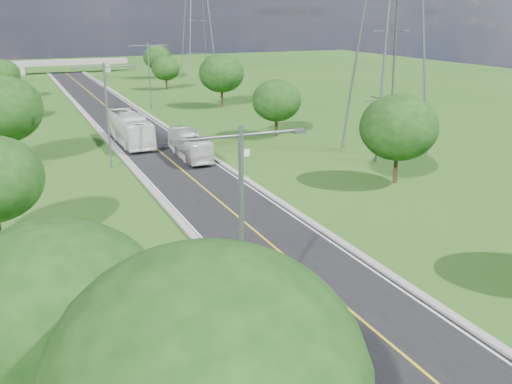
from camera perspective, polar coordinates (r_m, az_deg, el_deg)
ground at (r=72.17m, az=-11.65°, el=5.69°), size 260.00×260.00×0.00m
road at (r=77.93m, az=-12.62°, el=6.52°), size 8.00×150.00×0.06m
curb_left at (r=77.23m, az=-15.73°, el=6.25°), size 0.50×150.00×0.22m
curb_right at (r=78.83m, az=-9.59°, el=6.88°), size 0.50×150.00×0.22m
speed_limit_sign at (r=52.75m, az=-0.94°, el=3.52°), size 0.55×0.09×2.40m
overpass at (r=150.38m, az=-18.55°, el=12.12°), size 30.00×3.00×3.20m
streetlight_near_left at (r=24.40m, az=-1.47°, el=-2.74°), size 5.90×0.25×10.00m
streetlight_mid_left at (r=55.52m, az=-14.70°, el=8.24°), size 5.90×0.25×10.00m
streetlight_far_right at (r=89.99m, az=-10.65°, el=11.88°), size 5.90×0.25×10.00m
power_tower_near at (r=61.34m, az=13.49°, el=16.74°), size 9.00×6.40×28.00m
power_tower_far at (r=130.67m, az=-5.94°, el=17.31°), size 9.00×6.40×28.00m
tree_la at (r=19.47m, az=-19.38°, el=-11.53°), size 7.14×7.14×8.30m
tree_lc at (r=59.84m, az=-24.07°, el=7.57°), size 7.56×7.56×8.79m
tree_le at (r=107.65m, az=-24.05°, el=10.72°), size 5.88×5.88×6.84m
tree_lf at (r=14.53m, az=-4.84°, el=-18.43°), size 7.98×7.98×9.28m
tree_rb at (r=50.64m, az=14.08°, el=6.29°), size 6.72×6.72×7.82m
tree_rc at (r=68.73m, az=2.07°, el=9.13°), size 5.88×5.88×6.84m
tree_rd at (r=91.33m, az=-3.46°, el=11.80°), size 7.14×7.14×8.30m
tree_re at (r=113.48m, az=-9.01°, el=12.11°), size 5.46×5.46×6.35m
tree_rf at (r=133.60m, az=-9.84°, el=13.13°), size 6.30×6.30×7.33m
bus_outbound at (r=58.87m, az=-6.66°, el=4.68°), size 2.56×9.66×2.67m
bus_inbound at (r=66.60m, az=-12.47°, el=6.21°), size 2.91×12.21×3.40m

